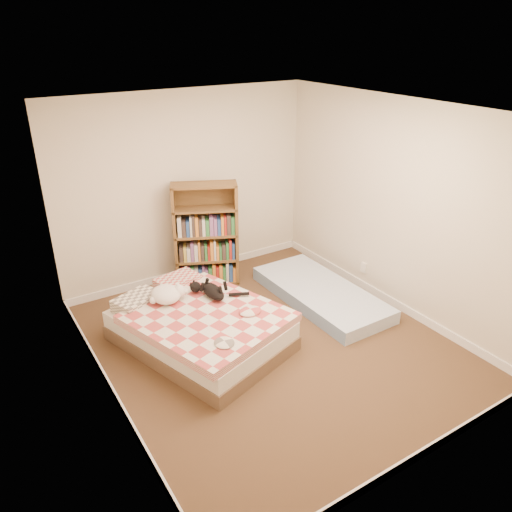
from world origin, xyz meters
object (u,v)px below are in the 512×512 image
bed (199,326)px  bookshelf (206,246)px  floor_mattress (321,294)px  white_dog (167,294)px  black_cat (212,290)px

bed → bookshelf: 1.48m
floor_mattress → white_dog: (-1.94, 0.29, 0.44)m
black_cat → floor_mattress: bearing=-42.7°
bed → white_dog: (-0.21, 0.32, 0.30)m
bookshelf → floor_mattress: size_ratio=0.74×
bed → white_dog: bearing=105.8°
floor_mattress → white_dog: bearing=171.2°
bookshelf → black_cat: 1.17m
bookshelf → white_dog: bookshelf is taller
black_cat → white_dog: white_dog is taller
floor_mattress → white_dog: white_dog is taller
bed → floor_mattress: bearing=-16.6°
bed → floor_mattress: bed is taller
black_cat → white_dog: (-0.48, 0.14, 0.02)m
floor_mattress → white_dog: size_ratio=4.00×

